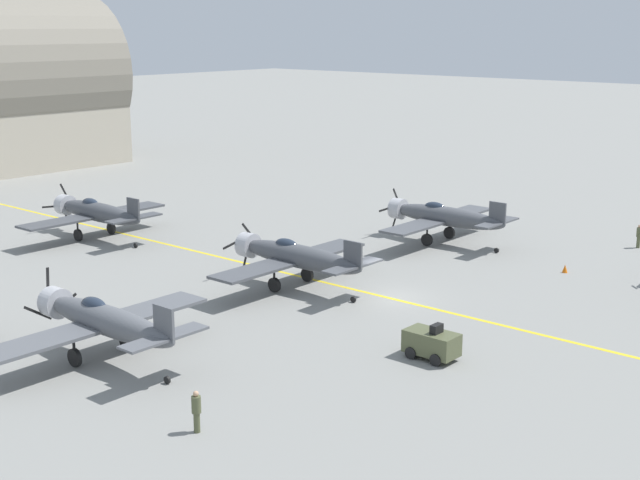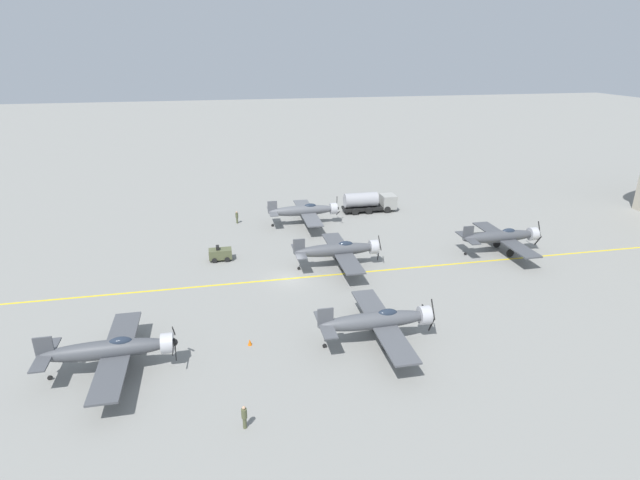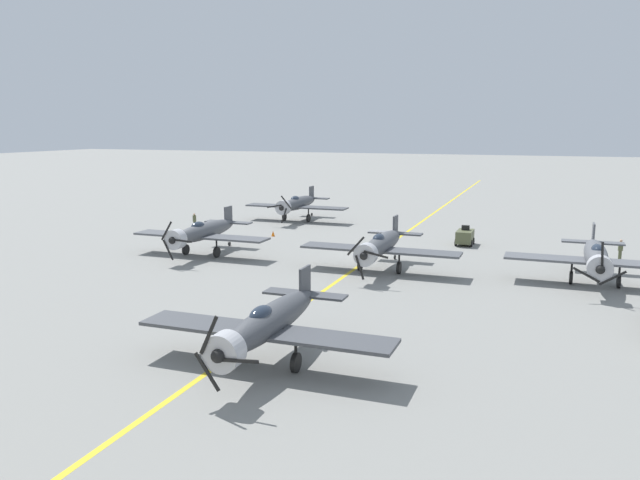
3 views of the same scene
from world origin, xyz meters
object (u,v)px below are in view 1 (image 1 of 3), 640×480
object	(u,v)px
airplane_mid_right	(443,216)
ground_crew_inspecting	(196,410)
airplane_mid_center	(295,256)
ground_crew_walking	(639,235)
airplane_mid_left	(104,320)
airplane_far_center	(96,212)
tow_tractor	(432,343)
traffic_cone	(565,269)

from	to	relation	value
airplane_mid_right	ground_crew_inspecting	xyz separation A→B (m)	(-32.96, -9.98, -1.05)
ground_crew_inspecting	airplane_mid_center	bearing A→B (deg)	31.13
ground_crew_walking	ground_crew_inspecting	distance (m)	40.99
airplane_mid_left	airplane_far_center	world-z (taller)	airplane_mid_left
ground_crew_inspecting	ground_crew_walking	bearing A→B (deg)	-2.26
airplane_far_center	ground_crew_walking	xyz separation A→B (m)	(23.76, -32.16, -1.08)
ground_crew_inspecting	airplane_mid_right	bearing A→B (deg)	16.84
tow_tractor	airplane_far_center	bearing A→B (deg)	82.40
airplane_mid_left	airplane_mid_right	distance (m)	30.56
airplane_mid_right	airplane_mid_center	bearing A→B (deg)	-170.09
ground_crew_walking	airplane_mid_right	bearing A→B (deg)	124.62
airplane_mid_right	traffic_cone	size ratio (longest dim) A/B	21.82
airplane_mid_center	ground_crew_inspecting	distance (m)	20.24
airplane_mid_right	tow_tractor	bearing A→B (deg)	-136.51
airplane_mid_left	tow_tractor	world-z (taller)	airplane_mid_left
airplane_mid_right	traffic_cone	xyz separation A→B (m)	(-1.65, -10.55, -1.74)
airplane_mid_left	ground_crew_inspecting	distance (m)	9.64
airplane_mid_center	airplane_mid_right	world-z (taller)	same
airplane_mid_right	airplane_far_center	world-z (taller)	airplane_far_center
airplane_mid_left	ground_crew_walking	bearing A→B (deg)	-27.58
tow_tractor	ground_crew_walking	distance (m)	28.19
ground_crew_walking	airplane_mid_center	bearing A→B (deg)	152.97
airplane_mid_right	ground_crew_inspecting	bearing A→B (deg)	-151.51
ground_crew_inspecting	airplane_far_center	bearing A→B (deg)	60.62
tow_tractor	ground_crew_inspecting	distance (m)	13.04
airplane_far_center	ground_crew_inspecting	distance (m)	35.08
airplane_mid_right	tow_tractor	xyz separation A→B (m)	(-20.18, -12.53, -1.22)
tow_tractor	airplane_mid_center	bearing A→B (deg)	70.82
airplane_mid_left	tow_tractor	size ratio (longest dim) A/B	4.62
airplane_mid_left	ground_crew_inspecting	bearing A→B (deg)	-116.33
airplane_mid_left	ground_crew_walking	world-z (taller)	airplane_mid_left
airplane_mid_right	airplane_far_center	bearing A→B (deg)	139.09
airplane_mid_left	traffic_cone	size ratio (longest dim) A/B	21.82
airplane_mid_left	airplane_mid_right	size ratio (longest dim) A/B	1.00
airplane_mid_center	ground_crew_inspecting	bearing A→B (deg)	-142.04
airplane_mid_center	ground_crew_walking	bearing A→B (deg)	-20.20
airplane_mid_center	traffic_cone	distance (m)	17.91
airplane_mid_left	ground_crew_walking	xyz separation A→B (m)	(38.56, -10.89, -1.08)
airplane_mid_left	tow_tractor	xyz separation A→B (m)	(10.38, -11.83, -1.22)
airplane_mid_right	tow_tractor	distance (m)	23.78
airplane_mid_left	ground_crew_walking	size ratio (longest dim) A/B	6.99
airplane_mid_center	airplane_mid_right	bearing A→B (deg)	5.09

